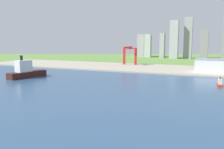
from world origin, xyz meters
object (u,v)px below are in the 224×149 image
at_px(cargo_ship, 26,71).
at_px(warehouse_main, 218,66).
at_px(port_crane_red, 130,51).
at_px(tugboat_small, 220,84).

distance_m(cargo_ship, warehouse_main, 288.32).
bearing_deg(port_crane_red, tugboat_small, -45.66).
bearing_deg(port_crane_red, warehouse_main, -21.45).
relative_size(cargo_ship, port_crane_red, 1.26).
bearing_deg(cargo_ship, tugboat_small, 9.29).
relative_size(cargo_ship, tugboat_small, 3.07).
distance_m(cargo_ship, tugboat_small, 251.57).
bearing_deg(warehouse_main, cargo_ship, -148.27).
xyz_separation_m(cargo_ship, tugboat_small, (248.20, 40.61, -5.69)).
bearing_deg(tugboat_small, warehouse_main, 91.55).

